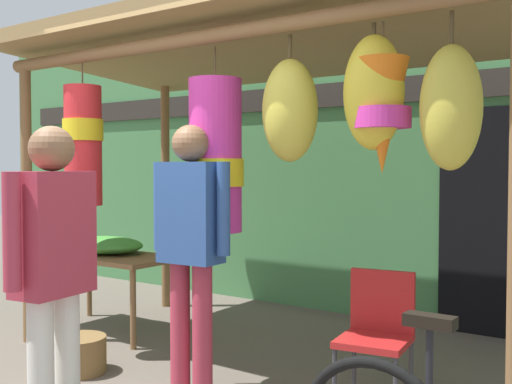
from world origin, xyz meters
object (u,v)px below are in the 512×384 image
Objects in this scene: shopper_by_bananas at (53,262)px; flower_heap_on_table at (106,245)px; customer_foreground at (191,235)px; display_table at (109,263)px; wicker_basket_by_table at (79,355)px; folding_chair at (377,328)px.

flower_heap_on_table is at bearing 133.51° from shopper_by_bananas.
customer_foreground is 1.04× the size of shopper_by_bananas.
display_table is 3.32× the size of wicker_basket_by_table.
folding_chair is 1.93m from shopper_by_bananas.
customer_foreground reaches higher than wicker_basket_by_table.
wicker_basket_by_table is 0.22× the size of customer_foreground.
shopper_by_bananas is at bearing -89.44° from customer_foreground.
shopper_by_bananas is (1.75, -1.84, 0.23)m from flower_heap_on_table.
flower_heap_on_table is 0.45× the size of customer_foreground.
shopper_by_bananas is (0.96, -0.91, 0.87)m from wicker_basket_by_table.
flower_heap_on_table reaches higher than folding_chair.
customer_foreground is at bearing 90.56° from shopper_by_bananas.
shopper_by_bananas is (-1.07, -1.52, 0.49)m from folding_chair.
wicker_basket_by_table is at bearing 136.67° from shopper_by_bananas.
folding_chair is at bearing 16.82° from wicker_basket_by_table.
folding_chair is 1.30m from customer_foreground.
folding_chair is 2.16m from wicker_basket_by_table.
flower_heap_on_table is 1.93m from customer_foreground.
shopper_by_bananas is at bearing -47.22° from display_table.
flower_heap_on_table reaches higher than wicker_basket_by_table.
display_table is at bearing 174.04° from folding_chair.
display_table is 0.77× the size of shopper_by_bananas.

